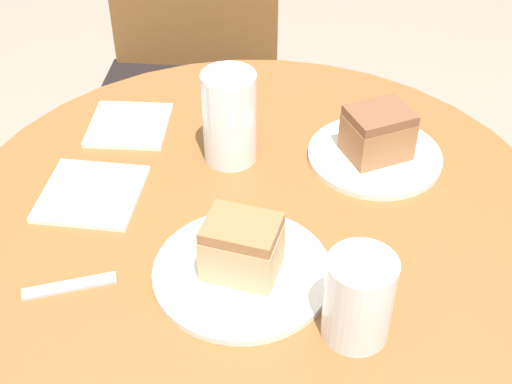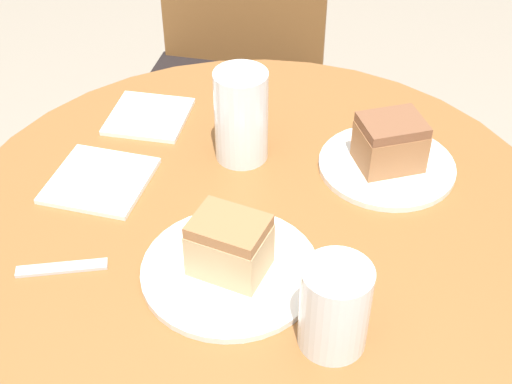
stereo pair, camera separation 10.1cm
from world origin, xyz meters
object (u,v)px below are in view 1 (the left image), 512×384
object	(u,v)px
plate_near	(375,156)
chair	(188,86)
cake_slice_near	(378,133)
glass_lemonade	(230,121)
glass_water	(358,301)
cake_slice_far	(242,247)
plate_far	(242,272)

from	to	relation	value
plate_near	chair	bearing A→B (deg)	112.08
cake_slice_near	glass_lemonade	world-z (taller)	glass_lemonade
chair	glass_lemonade	size ratio (longest dim) A/B	5.55
cake_slice_near	glass_water	bearing A→B (deg)	-106.42
cake_slice_far	glass_water	xyz separation A→B (m)	(0.13, -0.11, 0.00)
chair	glass_water	distance (m)	1.17
chair	cake_slice_far	xyz separation A→B (m)	(0.07, -0.99, 0.36)
cake_slice_near	cake_slice_far	bearing A→B (deg)	-134.31
plate_near	cake_slice_far	xyz separation A→B (m)	(-0.23, -0.24, 0.05)
cake_slice_far	glass_lemonade	bearing A→B (deg)	89.82
plate_far	cake_slice_near	world-z (taller)	cake_slice_near
plate_near	glass_water	xyz separation A→B (m)	(-0.10, -0.34, 0.05)
plate_far	cake_slice_far	size ratio (longest dim) A/B	2.04
glass_lemonade	glass_water	size ratio (longest dim) A/B	1.28
cake_slice_far	chair	bearing A→B (deg)	94.28
cake_slice_near	glass_water	distance (m)	0.36
cake_slice_far	cake_slice_near	bearing A→B (deg)	45.69
glass_water	plate_near	bearing A→B (deg)	73.58
chair	cake_slice_far	world-z (taller)	cake_slice_far
plate_near	cake_slice_near	distance (m)	0.04
glass_water	glass_lemonade	bearing A→B (deg)	109.36
chair	plate_far	size ratio (longest dim) A/B	3.54
glass_lemonade	plate_far	bearing A→B (deg)	-90.18
plate_near	cake_slice_near	xyz separation A→B (m)	(0.00, 0.00, 0.04)
glass_lemonade	glass_water	world-z (taller)	glass_lemonade
glass_water	plate_far	bearing A→B (deg)	140.80
plate_near	plate_far	distance (m)	0.33
cake_slice_near	glass_water	xyz separation A→B (m)	(-0.10, -0.34, 0.00)
chair	plate_near	xyz separation A→B (m)	(0.30, -0.75, 0.31)
plate_far	cake_slice_far	xyz separation A→B (m)	(-0.00, 0.00, 0.05)
plate_far	cake_slice_far	distance (m)	0.05
chair	glass_lemonade	bearing A→B (deg)	-73.93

